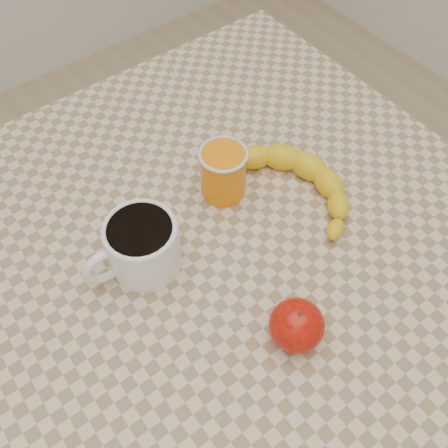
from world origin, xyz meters
TOP-DOWN VIEW (x-y plane):
  - ground at (0.00, 0.00)m, footprint 3.00×3.00m
  - table at (0.00, 0.00)m, footprint 0.80×0.80m
  - coffee_mug at (-0.12, 0.02)m, footprint 0.14×0.10m
  - orange_juice_glass at (0.05, 0.06)m, footprint 0.07×0.07m
  - apple at (-0.02, -0.18)m, footprint 0.09×0.09m
  - banana at (0.11, -0.00)m, footprint 0.32×0.36m

SIDE VIEW (x-z plane):
  - ground at x=0.00m, z-range 0.00..0.00m
  - table at x=0.00m, z-range 0.29..1.04m
  - banana at x=0.11m, z-range 0.75..0.79m
  - apple at x=-0.02m, z-range 0.75..0.81m
  - orange_juice_glass at x=0.05m, z-range 0.75..0.83m
  - coffee_mug at x=-0.12m, z-range 0.75..0.84m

